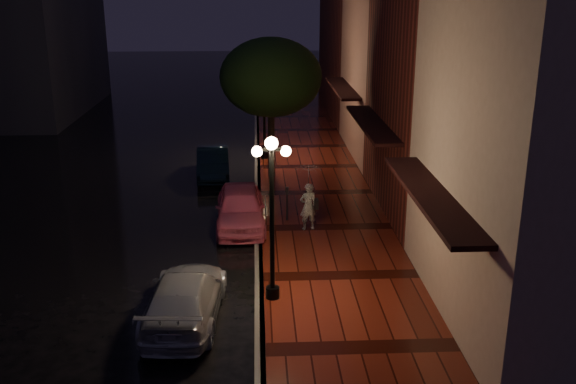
% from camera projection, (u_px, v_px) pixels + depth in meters
% --- Properties ---
extents(ground, '(120.00, 120.00, 0.00)m').
position_uv_depth(ground, '(258.00, 232.00, 21.55)').
color(ground, black).
rests_on(ground, ground).
extents(sidewalk, '(4.50, 60.00, 0.15)m').
position_uv_depth(sidewalk, '(325.00, 229.00, 21.63)').
color(sidewalk, '#45130C').
rests_on(sidewalk, ground).
extents(curb, '(0.25, 60.00, 0.15)m').
position_uv_depth(curb, '(258.00, 230.00, 21.53)').
color(curb, '#595451').
rests_on(curb, ground).
extents(storefront_near, '(5.00, 8.00, 8.50)m').
position_uv_depth(storefront_near, '(559.00, 152.00, 14.86)').
color(storefront_near, gray).
rests_on(storefront_near, ground).
extents(storefront_mid, '(5.00, 8.00, 11.00)m').
position_uv_depth(storefront_mid, '(459.00, 59.00, 22.06)').
color(storefront_mid, '#511914').
rests_on(storefront_mid, ground).
extents(storefront_far, '(5.00, 8.00, 9.00)m').
position_uv_depth(storefront_far, '(405.00, 61.00, 29.97)').
color(storefront_far, '#8C5951').
rests_on(storefront_far, ground).
extents(storefront_extra, '(5.00, 12.00, 10.00)m').
position_uv_depth(storefront_extra, '(370.00, 34.00, 39.30)').
color(storefront_extra, '#511914').
rests_on(storefront_extra, ground).
extents(streetlamp_near, '(0.96, 0.36, 4.31)m').
position_uv_depth(streetlamp_near, '(272.00, 209.00, 16.01)').
color(streetlamp_near, black).
rests_on(streetlamp_near, sidewalk).
extents(streetlamp_far, '(0.96, 0.36, 4.31)m').
position_uv_depth(streetlamp_far, '(264.00, 106.00, 29.30)').
color(streetlamp_far, black).
rests_on(streetlamp_far, sidewalk).
extents(street_tree, '(4.16, 4.16, 5.80)m').
position_uv_depth(street_tree, '(271.00, 80.00, 25.94)').
color(street_tree, black).
rests_on(street_tree, sidewalk).
extents(pink_car, '(1.77, 4.14, 1.40)m').
position_uv_depth(pink_car, '(240.00, 208.00, 21.83)').
color(pink_car, '#E95F81').
rests_on(pink_car, ground).
extents(navy_car, '(1.59, 3.90, 1.26)m').
position_uv_depth(navy_car, '(213.00, 163.00, 27.48)').
color(navy_car, black).
rests_on(navy_car, ground).
extents(silver_car, '(2.01, 4.40, 1.25)m').
position_uv_depth(silver_car, '(185.00, 297.00, 15.77)').
color(silver_car, '#A5A6AC').
rests_on(silver_car, ground).
extents(woman_with_umbrella, '(0.93, 0.94, 2.23)m').
position_uv_depth(woman_with_umbrella, '(308.00, 187.00, 20.98)').
color(woman_with_umbrella, silver).
rests_on(woman_with_umbrella, sidewalk).
extents(parking_meter, '(0.12, 0.09, 1.20)m').
position_uv_depth(parking_meter, '(287.00, 200.00, 22.01)').
color(parking_meter, black).
rests_on(parking_meter, sidewalk).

